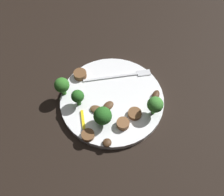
{
  "coord_description": "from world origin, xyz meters",
  "views": [
    {
      "loc": [
        -0.19,
        -0.28,
        0.55
      ],
      "look_at": [
        0.0,
        0.0,
        0.02
      ],
      "focal_mm": 40.25,
      "sensor_mm": 36.0,
      "label": 1
    }
  ],
  "objects_px": {
    "sausage_slice_0": "(123,124)",
    "mushroom_1": "(107,143)",
    "plate": "(112,100)",
    "sausage_slice_1": "(135,114)",
    "broccoli_floret_3": "(103,116)",
    "broccoli_floret_0": "(62,85)",
    "mushroom_0": "(108,106)",
    "broccoli_floret_1": "(155,105)",
    "mushroom_2": "(156,95)",
    "pepper_strip_1": "(83,120)",
    "sausage_slice_3": "(88,135)",
    "fork": "(122,76)",
    "mushroom_3": "(96,109)",
    "sausage_slice_2": "(80,74)",
    "broccoli_floret_2": "(78,97)"
  },
  "relations": [
    {
      "from": "mushroom_2",
      "to": "broccoli_floret_3",
      "type": "bearing_deg",
      "value": 174.85
    },
    {
      "from": "plate",
      "to": "broccoli_floret_0",
      "type": "height_order",
      "value": "broccoli_floret_0"
    },
    {
      "from": "plate",
      "to": "broccoli_floret_3",
      "type": "distance_m",
      "value": 0.08
    },
    {
      "from": "mushroom_1",
      "to": "sausage_slice_3",
      "type": "bearing_deg",
      "value": 123.14
    },
    {
      "from": "broccoli_floret_1",
      "to": "sausage_slice_2",
      "type": "xyz_separation_m",
      "value": [
        -0.09,
        0.19,
        -0.03
      ]
    },
    {
      "from": "broccoli_floret_0",
      "to": "pepper_strip_1",
      "type": "height_order",
      "value": "broccoli_floret_0"
    },
    {
      "from": "broccoli_floret_2",
      "to": "mushroom_3",
      "type": "distance_m",
      "value": 0.05
    },
    {
      "from": "mushroom_1",
      "to": "mushroom_2",
      "type": "distance_m",
      "value": 0.17
    },
    {
      "from": "sausage_slice_3",
      "to": "pepper_strip_1",
      "type": "bearing_deg",
      "value": 74.85
    },
    {
      "from": "broccoli_floret_1",
      "to": "mushroom_1",
      "type": "bearing_deg",
      "value": -178.53
    },
    {
      "from": "fork",
      "to": "broccoli_floret_2",
      "type": "height_order",
      "value": "broccoli_floret_2"
    },
    {
      "from": "sausage_slice_3",
      "to": "pepper_strip_1",
      "type": "relative_size",
      "value": 0.59
    },
    {
      "from": "broccoli_floret_3",
      "to": "broccoli_floret_0",
      "type": "bearing_deg",
      "value": 106.37
    },
    {
      "from": "sausage_slice_3",
      "to": "mushroom_1",
      "type": "bearing_deg",
      "value": -56.86
    },
    {
      "from": "broccoli_floret_0",
      "to": "mushroom_2",
      "type": "height_order",
      "value": "broccoli_floret_0"
    },
    {
      "from": "fork",
      "to": "broccoli_floret_1",
      "type": "xyz_separation_m",
      "value": [
        -0.0,
        -0.13,
        0.04
      ]
    },
    {
      "from": "broccoli_floret_2",
      "to": "mushroom_3",
      "type": "xyz_separation_m",
      "value": [
        0.02,
        -0.04,
        -0.03
      ]
    },
    {
      "from": "mushroom_1",
      "to": "sausage_slice_1",
      "type": "bearing_deg",
      "value": 14.21
    },
    {
      "from": "plate",
      "to": "sausage_slice_0",
      "type": "height_order",
      "value": "sausage_slice_0"
    },
    {
      "from": "plate",
      "to": "broccoli_floret_1",
      "type": "height_order",
      "value": "broccoli_floret_1"
    },
    {
      "from": "broccoli_floret_2",
      "to": "broccoli_floret_1",
      "type": "bearing_deg",
      "value": -42.36
    },
    {
      "from": "fork",
      "to": "mushroom_1",
      "type": "distance_m",
      "value": 0.19
    },
    {
      "from": "sausage_slice_1",
      "to": "mushroom_0",
      "type": "height_order",
      "value": "same"
    },
    {
      "from": "mushroom_1",
      "to": "mushroom_3",
      "type": "xyz_separation_m",
      "value": [
        0.03,
        0.09,
        -0.0
      ]
    },
    {
      "from": "mushroom_0",
      "to": "fork",
      "type": "bearing_deg",
      "value": 34.57
    },
    {
      "from": "mushroom_1",
      "to": "fork",
      "type": "bearing_deg",
      "value": 44.28
    },
    {
      "from": "broccoli_floret_1",
      "to": "mushroom_3",
      "type": "bearing_deg",
      "value": 142.66
    },
    {
      "from": "mushroom_2",
      "to": "sausage_slice_3",
      "type": "bearing_deg",
      "value": 178.95
    },
    {
      "from": "plate",
      "to": "sausage_slice_1",
      "type": "distance_m",
      "value": 0.07
    },
    {
      "from": "sausage_slice_2",
      "to": "sausage_slice_3",
      "type": "relative_size",
      "value": 1.13
    },
    {
      "from": "broccoli_floret_1",
      "to": "sausage_slice_1",
      "type": "bearing_deg",
      "value": 152.71
    },
    {
      "from": "fork",
      "to": "broccoli_floret_3",
      "type": "relative_size",
      "value": 3.08
    },
    {
      "from": "broccoli_floret_1",
      "to": "mushroom_2",
      "type": "bearing_deg",
      "value": 43.19
    },
    {
      "from": "fork",
      "to": "mushroom_2",
      "type": "relative_size",
      "value": 5.38
    },
    {
      "from": "broccoli_floret_3",
      "to": "mushroom_2",
      "type": "distance_m",
      "value": 0.15
    },
    {
      "from": "sausage_slice_3",
      "to": "broccoli_floret_2",
      "type": "bearing_deg",
      "value": 72.67
    },
    {
      "from": "plate",
      "to": "mushroom_3",
      "type": "height_order",
      "value": "mushroom_3"
    },
    {
      "from": "broccoli_floret_2",
      "to": "mushroom_0",
      "type": "height_order",
      "value": "broccoli_floret_2"
    },
    {
      "from": "plate",
      "to": "mushroom_1",
      "type": "xyz_separation_m",
      "value": [
        -0.08,
        -0.09,
        0.01
      ]
    },
    {
      "from": "sausage_slice_0",
      "to": "plate",
      "type": "bearing_deg",
      "value": 74.29
    },
    {
      "from": "broccoli_floret_1",
      "to": "mushroom_0",
      "type": "bearing_deg",
      "value": 136.63
    },
    {
      "from": "broccoli_floret_0",
      "to": "mushroom_0",
      "type": "bearing_deg",
      "value": -53.3
    },
    {
      "from": "broccoli_floret_3",
      "to": "sausage_slice_3",
      "type": "relative_size",
      "value": 1.82
    },
    {
      "from": "broccoli_floret_3",
      "to": "sausage_slice_2",
      "type": "relative_size",
      "value": 1.62
    },
    {
      "from": "sausage_slice_0",
      "to": "mushroom_1",
      "type": "relative_size",
      "value": 1.43
    },
    {
      "from": "fork",
      "to": "sausage_slice_3",
      "type": "xyz_separation_m",
      "value": [
        -0.16,
        -0.1,
        0.0
      ]
    },
    {
      "from": "sausage_slice_1",
      "to": "broccoli_floret_2",
      "type": "bearing_deg",
      "value": 132.79
    },
    {
      "from": "broccoli_floret_3",
      "to": "mushroom_0",
      "type": "distance_m",
      "value": 0.05
    },
    {
      "from": "mushroom_0",
      "to": "mushroom_3",
      "type": "distance_m",
      "value": 0.03
    },
    {
      "from": "broccoli_floret_3",
      "to": "pepper_strip_1",
      "type": "distance_m",
      "value": 0.06
    }
  ]
}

